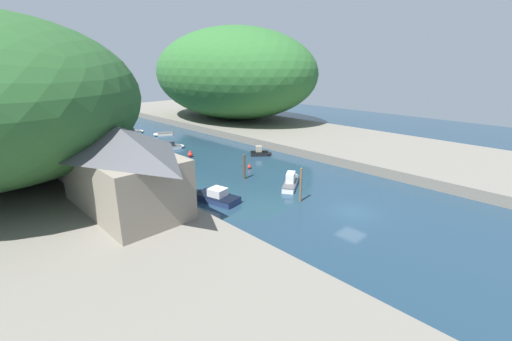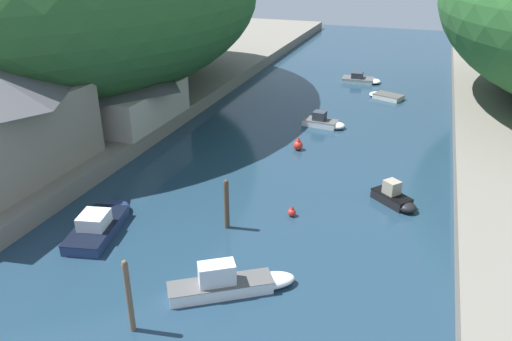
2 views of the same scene
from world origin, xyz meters
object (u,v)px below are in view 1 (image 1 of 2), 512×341
Objects in this scene: waterfront_building at (122,167)px; boat_small_dinghy at (132,131)px; boat_far_upstream at (162,134)px; boat_cabin_cruiser at (291,181)px; boat_open_rowboat at (261,153)px; person_by_boathouse at (145,185)px; boathouse_shed at (87,155)px; channel_buoy_far at (190,154)px; boat_near_quay at (212,196)px; channel_buoy_near at (249,167)px; boat_far_right_bank at (173,146)px; person_on_quay at (165,200)px.

boat_small_dinghy is at bearing 64.44° from waterfront_building.
boat_cabin_cruiser is at bearing -163.22° from boat_far_upstream.
boat_open_rowboat is at bearing 117.75° from boat_cabin_cruiser.
boat_cabin_cruiser is (-3.40, -36.49, 0.27)m from boat_far_upstream.
waterfront_building is 4.44m from person_by_boathouse.
boat_cabin_cruiser is 3.60× the size of person_by_boathouse.
boat_far_upstream is 24.83m from boat_open_rowboat.
boat_cabin_cruiser reaches higher than boat_open_rowboat.
boat_far_upstream is 1.24× the size of boat_open_rowboat.
channel_buoy_far is (15.23, 1.30, -3.05)m from boathouse_shed.
boathouse_shed is 16.79m from boat_near_quay.
boat_near_quay is at bearing -21.97° from boat_open_rowboat.
channel_buoy_far is at bearing 152.60° from boat_cabin_cruiser.
channel_buoy_near is at bearing 142.08° from boat_cabin_cruiser.
boat_far_right_bank is 3.52× the size of channel_buoy_far.
person_on_quay reaches higher than boat_far_right_bank.
person_on_quay is 1.00× the size of person_by_boathouse.
channel_buoy_near is at bearing -19.28° from boat_open_rowboat.
boathouse_shed reaches higher than boat_far_right_bank.
boat_small_dinghy is 42.45m from boat_cabin_cruiser.
person_by_boathouse is at bearing -12.31° from person_on_quay.
waterfront_building is 19.98m from channel_buoy_near.
boathouse_shed is at bearing -2.67° from person_on_quay.
boat_open_rowboat reaches higher than boat_far_right_bank.
boat_open_rowboat is at bearing -39.66° from channel_buoy_far.
boat_near_quay is (-9.60, -39.62, 0.10)m from boat_small_dinghy.
boat_far_right_bank is 15.42m from boat_open_rowboat.
boat_far_upstream is 3.54× the size of channel_buoy_far.
boathouse_shed is 9.19× the size of channel_buoy_far.
waterfront_building is 4.24× the size of boat_open_rowboat.
person_by_boathouse is (2.78, 1.79, -2.95)m from waterfront_building.
person_on_quay is at bearing -179.90° from boat_near_quay.
boat_far_upstream is 0.64× the size of boat_near_quay.
boat_far_upstream is 35.70m from person_by_boathouse.
boat_far_right_bank is 2.44× the size of person_on_quay.
waterfront_building is 27.49m from boat_far_right_bank.
boat_far_upstream is at bearing 142.06° from boat_cabin_cruiser.
channel_buoy_near is at bearing -28.03° from boathouse_shed.
waterfront_building is 38.98m from boat_far_upstream.
person_by_boathouse is at bearing -82.44° from boathouse_shed.
boathouse_shed is 20.33m from channel_buoy_near.
channel_buoy_far is at bearing 41.27° from waterfront_building.
boat_far_upstream is 2.46× the size of person_on_quay.
boat_far_upstream is 28.42m from channel_buoy_near.
boat_open_rowboat is 1.99× the size of person_on_quay.
boathouse_shed reaches higher than boat_cabin_cruiser.
boat_far_upstream is (20.36, 18.86, -3.25)m from boathouse_shed.
boat_small_dinghy reaches higher than channel_buoy_near.
boat_far_upstream is at bearing 84.68° from channel_buoy_near.
boat_far_upstream is 36.65m from boat_cabin_cruiser.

